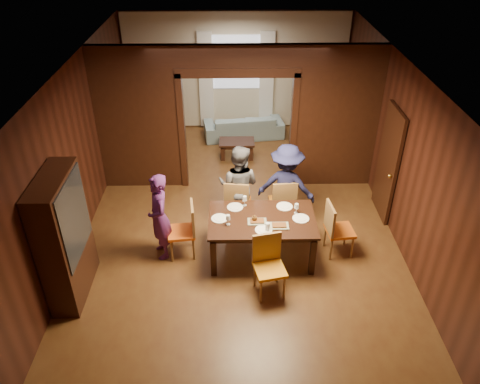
{
  "coord_description": "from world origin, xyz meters",
  "views": [
    {
      "loc": [
        -0.1,
        -6.83,
        5.17
      ],
      "look_at": [
        0.01,
        -0.4,
        1.05
      ],
      "focal_mm": 35.0,
      "sensor_mm": 36.0,
      "label": 1
    }
  ],
  "objects_px": {
    "chair_left": "(181,230)",
    "chair_near": "(270,268)",
    "person_purple": "(159,217)",
    "person_grey": "(239,186)",
    "chair_far_l": "(238,201)",
    "sofa": "(244,126)",
    "chair_far_r": "(282,201)",
    "dining_table": "(262,237)",
    "chair_right": "(340,229)",
    "coffee_table": "(237,149)",
    "hutch": "(64,238)",
    "person_navy": "(286,186)"
  },
  "relations": [
    {
      "from": "dining_table",
      "to": "coffee_table",
      "type": "distance_m",
      "value": 3.54
    },
    {
      "from": "chair_left",
      "to": "chair_near",
      "type": "height_order",
      "value": "same"
    },
    {
      "from": "person_navy",
      "to": "chair_far_r",
      "type": "relative_size",
      "value": 1.64
    },
    {
      "from": "person_purple",
      "to": "chair_far_r",
      "type": "height_order",
      "value": "person_purple"
    },
    {
      "from": "person_grey",
      "to": "chair_far_l",
      "type": "xyz_separation_m",
      "value": [
        -0.02,
        -0.05,
        -0.3
      ]
    },
    {
      "from": "sofa",
      "to": "coffee_table",
      "type": "xyz_separation_m",
      "value": [
        -0.18,
        -1.08,
        -0.08
      ]
    },
    {
      "from": "person_grey",
      "to": "person_purple",
      "type": "bearing_deg",
      "value": 51.42
    },
    {
      "from": "coffee_table",
      "to": "chair_far_r",
      "type": "height_order",
      "value": "chair_far_r"
    },
    {
      "from": "chair_right",
      "to": "chair_far_r",
      "type": "relative_size",
      "value": 1.0
    },
    {
      "from": "person_purple",
      "to": "hutch",
      "type": "relative_size",
      "value": 0.76
    },
    {
      "from": "person_navy",
      "to": "hutch",
      "type": "distance_m",
      "value": 3.77
    },
    {
      "from": "chair_right",
      "to": "hutch",
      "type": "distance_m",
      "value": 4.3
    },
    {
      "from": "person_purple",
      "to": "chair_left",
      "type": "xyz_separation_m",
      "value": [
        0.33,
        -0.0,
        -0.27
      ]
    },
    {
      "from": "person_purple",
      "to": "person_navy",
      "type": "relative_size",
      "value": 0.96
    },
    {
      "from": "person_purple",
      "to": "coffee_table",
      "type": "distance_m",
      "value": 3.72
    },
    {
      "from": "dining_table",
      "to": "chair_right",
      "type": "distance_m",
      "value": 1.31
    },
    {
      "from": "sofa",
      "to": "coffee_table",
      "type": "height_order",
      "value": "sofa"
    },
    {
      "from": "coffee_table",
      "to": "chair_near",
      "type": "xyz_separation_m",
      "value": [
        0.44,
        -4.38,
        0.28
      ]
    },
    {
      "from": "dining_table",
      "to": "chair_left",
      "type": "xyz_separation_m",
      "value": [
        -1.32,
        0.07,
        0.1
      ]
    },
    {
      "from": "chair_left",
      "to": "chair_far_r",
      "type": "height_order",
      "value": "same"
    },
    {
      "from": "person_purple",
      "to": "chair_near",
      "type": "bearing_deg",
      "value": 41.55
    },
    {
      "from": "sofa",
      "to": "chair_left",
      "type": "bearing_deg",
      "value": 67.93
    },
    {
      "from": "person_navy",
      "to": "chair_left",
      "type": "height_order",
      "value": "person_navy"
    },
    {
      "from": "dining_table",
      "to": "chair_left",
      "type": "distance_m",
      "value": 1.33
    },
    {
      "from": "coffee_table",
      "to": "hutch",
      "type": "bearing_deg",
      "value": -120.54
    },
    {
      "from": "sofa",
      "to": "coffee_table",
      "type": "relative_size",
      "value": 2.43
    },
    {
      "from": "dining_table",
      "to": "chair_right",
      "type": "xyz_separation_m",
      "value": [
        1.3,
        0.07,
        0.1
      ]
    },
    {
      "from": "sofa",
      "to": "chair_left",
      "type": "relative_size",
      "value": 2.0
    },
    {
      "from": "person_navy",
      "to": "hutch",
      "type": "xyz_separation_m",
      "value": [
        -3.37,
        -1.69,
        0.21
      ]
    },
    {
      "from": "person_purple",
      "to": "coffee_table",
      "type": "xyz_separation_m",
      "value": [
        1.29,
        3.44,
        -0.56
      ]
    },
    {
      "from": "chair_far_l",
      "to": "chair_far_r",
      "type": "relative_size",
      "value": 1.0
    },
    {
      "from": "person_grey",
      "to": "chair_far_l",
      "type": "distance_m",
      "value": 0.3
    },
    {
      "from": "chair_left",
      "to": "dining_table",
      "type": "bearing_deg",
      "value": 79.9
    },
    {
      "from": "person_navy",
      "to": "chair_right",
      "type": "bearing_deg",
      "value": 148.79
    },
    {
      "from": "person_grey",
      "to": "person_navy",
      "type": "xyz_separation_m",
      "value": [
        0.84,
        -0.03,
        0.01
      ]
    },
    {
      "from": "chair_far_l",
      "to": "hutch",
      "type": "relative_size",
      "value": 0.48
    },
    {
      "from": "chair_far_r",
      "to": "person_navy",
      "type": "bearing_deg",
      "value": -175.74
    },
    {
      "from": "chair_right",
      "to": "chair_far_r",
      "type": "distance_m",
      "value": 1.23
    },
    {
      "from": "person_purple",
      "to": "chair_left",
      "type": "height_order",
      "value": "person_purple"
    },
    {
      "from": "person_grey",
      "to": "dining_table",
      "type": "relative_size",
      "value": 0.91
    },
    {
      "from": "dining_table",
      "to": "chair_near",
      "type": "distance_m",
      "value": 0.87
    },
    {
      "from": "chair_far_r",
      "to": "chair_near",
      "type": "height_order",
      "value": "same"
    },
    {
      "from": "sofa",
      "to": "chair_left",
      "type": "xyz_separation_m",
      "value": [
        -1.14,
        -4.53,
        0.2
      ]
    },
    {
      "from": "hutch",
      "to": "sofa",
      "type": "bearing_deg",
      "value": 63.19
    },
    {
      "from": "person_navy",
      "to": "sofa",
      "type": "bearing_deg",
      "value": -64.41
    },
    {
      "from": "person_navy",
      "to": "chair_near",
      "type": "relative_size",
      "value": 1.64
    },
    {
      "from": "person_purple",
      "to": "chair_far_l",
      "type": "bearing_deg",
      "value": 103.44
    },
    {
      "from": "chair_near",
      "to": "sofa",
      "type": "bearing_deg",
      "value": 80.54
    },
    {
      "from": "hutch",
      "to": "person_navy",
      "type": "bearing_deg",
      "value": 26.58
    },
    {
      "from": "dining_table",
      "to": "coffee_table",
      "type": "height_order",
      "value": "dining_table"
    }
  ]
}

